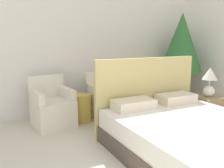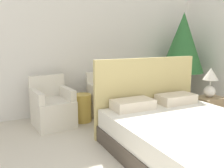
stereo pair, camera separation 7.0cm
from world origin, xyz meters
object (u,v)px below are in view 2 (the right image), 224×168
table_lamp (210,80)px  side_table (82,108)px  armchair_near_window_left (53,109)px  potted_palm (183,46)px  bed (187,135)px  nightstand (209,110)px  armchair_near_window_right (108,103)px

table_lamp → side_table: bearing=151.3°
armchair_near_window_left → potted_palm: 3.02m
bed → armchair_near_window_left: 2.26m
nightstand → table_lamp: 0.54m
bed → table_lamp: 1.51m
armchair_near_window_right → side_table: 0.52m
armchair_near_window_left → armchair_near_window_right: (1.05, -0.00, 0.00)m
bed → armchair_near_window_right: 1.88m
armchair_near_window_left → nightstand: (2.49, -1.10, -0.05)m
armchair_near_window_left → nightstand: size_ratio=1.75×
potted_palm → side_table: bearing=-178.5°
armchair_near_window_left → table_lamp: bearing=-28.6°
side_table → potted_palm: bearing=1.5°
potted_palm → nightstand: (-0.35, -1.15, -1.08)m
potted_palm → table_lamp: (-0.35, -1.13, -0.54)m
bed → armchair_near_window_left: (-1.29, 1.86, 0.01)m
armchair_near_window_right → table_lamp: 1.86m
potted_palm → table_lamp: 1.30m
armchair_near_window_right → potted_palm: potted_palm is taller
potted_palm → nightstand: potted_palm is taller
armchair_near_window_right → side_table: (-0.52, -0.01, -0.04)m
armchair_near_window_right → table_lamp: (1.43, -1.08, 0.49)m
armchair_near_window_left → potted_palm: size_ratio=0.42×
nightstand → potted_palm: bearing=73.1°
potted_palm → nightstand: size_ratio=4.19×
nightstand → bed: bearing=-147.6°
potted_palm → nightstand: 1.61m
potted_palm → armchair_near_window_right: bearing=-178.5°
bed → side_table: 2.00m
armchair_near_window_right → side_table: bearing=175.6°
armchair_near_window_left → potted_palm: potted_palm is taller
armchair_near_window_left → armchair_near_window_right: bearing=-5.1°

